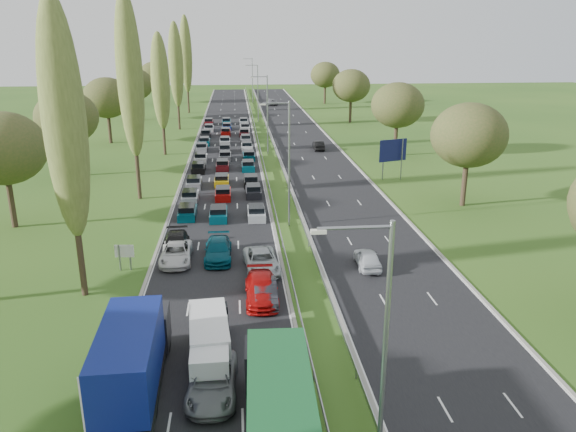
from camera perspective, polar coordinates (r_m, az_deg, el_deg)
name	(u,v)px	position (r m, az deg, el deg)	size (l,w,h in m)	color
ground	(267,151)	(90.55, -2.13, 6.58)	(260.00, 260.00, 0.00)	#295019
near_carriageway	(225,149)	(92.88, -6.41, 6.77)	(10.50, 215.00, 0.04)	black
far_carriageway	(307,148)	(93.60, 1.94, 6.95)	(10.50, 215.00, 0.04)	black
central_reservation	(266,145)	(92.89, -2.22, 7.21)	(2.36, 215.00, 0.32)	gray
lamp_columns	(268,115)	(87.59, -2.09, 10.18)	(0.18, 140.18, 12.00)	gray
poplar_row	(150,78)	(77.81, -13.89, 13.45)	(2.80, 127.80, 22.44)	#2D2116
woodland_left	(59,121)	(75.15, -22.24, 8.91)	(8.00, 166.00, 11.10)	#2D2116
woodland_right	(415,112)	(79.83, 12.74, 10.23)	(8.00, 153.00, 11.10)	#2D2116
traffic_queue_fill	(225,153)	(87.77, -6.45, 6.41)	(9.11, 68.36, 0.80)	#053F4C
near_car_2	(176,253)	(46.67, -11.29, -3.74)	(2.46, 5.33, 1.48)	silver
near_car_3	(176,244)	(48.67, -11.31, -2.78)	(2.18, 5.35, 1.55)	black
near_car_6	(212,381)	(30.22, -7.70, -16.28)	(2.50, 5.43, 1.51)	slate
near_car_7	(218,250)	(46.73, -7.11, -3.44)	(2.20, 5.41, 1.57)	#054254
near_car_9	(265,292)	(39.22, -2.32, -7.69)	(1.56, 4.47, 1.47)	black
near_car_10	(261,261)	(44.26, -2.71, -4.58)	(2.53, 5.48, 1.52)	silver
near_car_11	(261,289)	(39.44, -2.72, -7.43)	(2.25, 5.54, 1.61)	#AE0B0A
far_car_0	(368,258)	(45.23, 8.09, -4.28)	(1.74, 4.33, 1.47)	silver
far_car_1	(318,145)	(91.65, 3.12, 7.18)	(1.54, 4.41, 1.45)	black
far_car_2	(272,102)	(152.99, -1.60, 11.50)	(2.63, 5.70, 1.58)	slate
blue_lorry	(133,356)	(30.38, -15.48, -13.57)	(2.73, 9.84, 4.16)	black
white_van_front	(211,352)	(32.09, -7.88, -13.48)	(2.01, 5.12, 2.06)	white
white_van_rear	(209,334)	(33.61, -8.00, -11.78)	(2.15, 5.49, 2.21)	silver
info_sign	(124,254)	(45.86, -16.28, -3.71)	(1.50, 0.24, 2.10)	gray
direction_sign	(393,152)	(72.93, 10.62, 6.40)	(3.81, 1.41, 5.20)	gray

